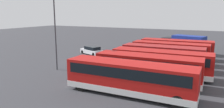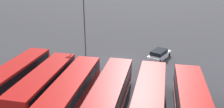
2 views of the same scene
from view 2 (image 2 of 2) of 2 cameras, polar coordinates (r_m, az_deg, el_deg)
The scene contains 10 objects.
ground_plane at distance 33.56m, azimuth 1.72°, elevation -1.76°, with size 140.00×140.00×0.00m, color #38383D.
bus_single_deck_near_end at distance 21.99m, azimuth 18.88°, elevation -11.45°, with size 3.12×11.21×2.95m.
bus_single_deck_second at distance 22.06m, azimuth 9.12°, elevation -10.36°, with size 2.80×10.93×2.95m.
bus_single_deck_third at distance 22.69m, azimuth -0.21°, elevation -9.10°, with size 2.88×10.61×2.95m.
bus_single_deck_fourth at distance 23.18m, azimuth -9.69°, elevation -8.72°, with size 2.97×11.33×2.95m.
bus_single_deck_fifth at distance 24.99m, azimuth -16.05°, elevation -6.97°, with size 2.94×10.92×2.95m.
bus_single_deck_sixth at distance 27.34m, azimuth -22.77°, elevation -5.34°, with size 2.78×11.70×2.95m.
car_hatchback_silver at distance 34.69m, azimuth 11.43°, elevation -0.16°, with size 3.31×4.83×1.43m.
lamp_post_tall at distance 33.98m, azimuth -6.76°, elevation 7.82°, with size 0.70×0.30×9.21m.
waste_bin_yellow at distance 31.09m, azimuth -3.56°, elevation -2.76°, with size 0.60×0.60×0.95m, color #333338.
Camera 2 is at (-6.50, 30.23, 13.04)m, focal length 37.52 mm.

